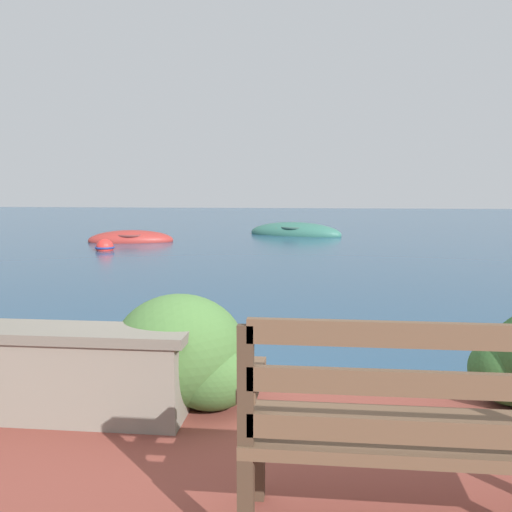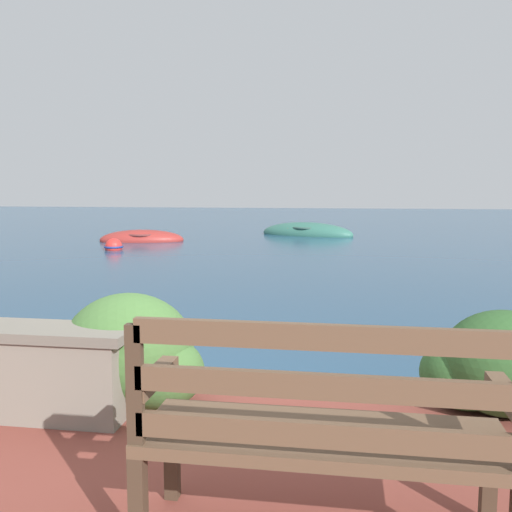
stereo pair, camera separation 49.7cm
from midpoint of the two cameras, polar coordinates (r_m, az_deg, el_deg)
ground_plane at (r=4.34m, az=-10.20°, el=-14.98°), size 80.00×80.00×0.00m
park_bench at (r=2.29m, az=10.50°, el=-16.48°), size 1.42×0.48×0.93m
stone_wall at (r=3.86m, az=-25.17°, el=-10.42°), size 1.97×0.39×0.56m
hedge_clump_left at (r=3.77m, az=-11.66°, el=-9.88°), size 1.05×0.76×0.72m
rowboat_nearest at (r=17.23m, az=-13.21°, el=1.55°), size 2.62×1.47×0.61m
rowboat_mid at (r=19.14m, az=3.18°, el=2.27°), size 3.40×2.07×0.77m
mooring_buoy at (r=15.06m, az=-15.80°, el=0.81°), size 0.49×0.49×0.45m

